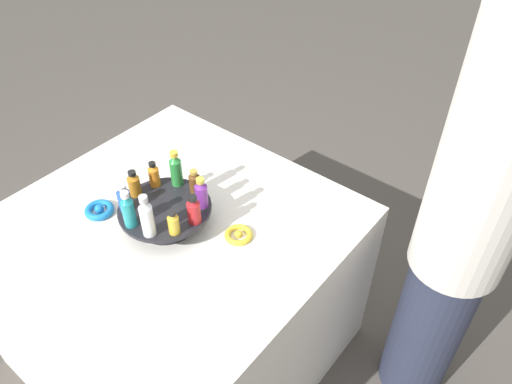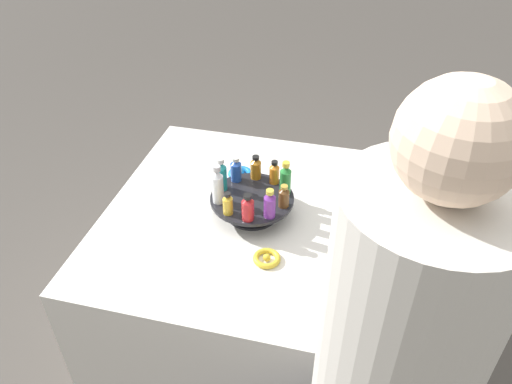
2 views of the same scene
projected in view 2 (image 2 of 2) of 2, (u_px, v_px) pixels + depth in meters
ground_plane at (253, 336)px, 2.29m from camera, size 12.00×12.00×0.00m
party_table at (253, 281)px, 2.07m from camera, size 1.08×1.08×0.73m
display_stand at (252, 203)px, 1.81m from camera, size 0.30×0.30×0.08m
bottle_red at (248, 208)px, 1.67m from camera, size 0.04×0.04×0.10m
bottle_purple at (270, 204)px, 1.68m from camera, size 0.04×0.04×0.11m
bottle_brown at (284, 197)px, 1.73m from camera, size 0.04×0.04×0.09m
bottle_green at (285, 179)px, 1.78m from camera, size 0.04×0.04×0.13m
bottle_orange at (274, 173)px, 1.84m from camera, size 0.04×0.04×0.09m
bottle_amber at (256, 168)px, 1.87m from camera, size 0.04×0.04×0.10m
bottle_blue at (236, 170)px, 1.85m from camera, size 0.04×0.04×0.10m
bottle_teal at (221, 175)px, 1.80m from camera, size 0.04×0.04×0.13m
bottle_clear at (218, 186)px, 1.74m from camera, size 0.04×0.04×0.15m
bottle_gold at (228, 204)px, 1.70m from camera, size 0.04×0.04×0.09m
ribbon_bow_blue at (240, 174)px, 2.03m from camera, size 0.10×0.10×0.03m
ribbon_bow_gold at (267, 258)px, 1.65m from camera, size 0.09×0.09×0.03m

